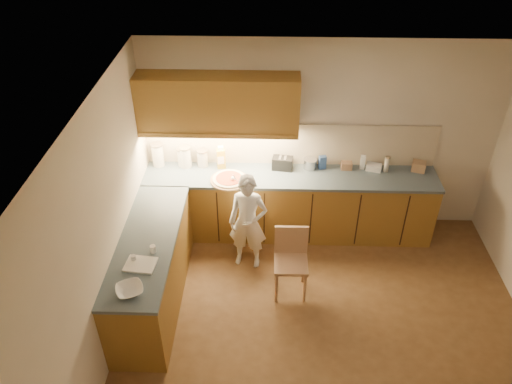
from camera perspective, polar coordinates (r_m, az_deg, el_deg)
room at (r=4.61m, az=9.53°, el=-1.97°), size 4.54×4.50×2.62m
l_counter at (r=6.30m, az=-1.10°, el=-3.72°), size 3.77×2.62×0.92m
backsplash at (r=6.49m, az=3.98°, el=5.47°), size 3.75×0.02×0.58m
upper_cabinets at (r=6.07m, az=-4.37°, el=10.06°), size 1.95×0.36×0.73m
pizza_on_board at (r=6.27m, az=-3.08°, el=1.45°), size 0.47×0.47×0.19m
child at (r=6.04m, az=-0.92°, el=-3.48°), size 0.51×0.37×1.30m
wooden_chair at (r=5.82m, az=4.01°, el=-7.37°), size 0.39×0.39×0.86m
mixing_bowl at (r=4.95m, az=-14.25°, el=-10.81°), size 0.34×0.34×0.06m
canister_a at (r=6.62m, az=-11.16°, el=4.21°), size 0.16×0.16×0.32m
canister_b at (r=6.58m, az=-8.37°, el=4.01°), size 0.15×0.15×0.25m
canister_c at (r=6.55m, az=-8.06°, el=4.01°), size 0.15×0.15×0.29m
canister_d at (r=6.54m, az=-6.14°, el=3.89°), size 0.15×0.15×0.24m
oil_jug at (r=6.47m, az=-4.02°, el=3.89°), size 0.12×0.10×0.32m
toaster at (r=6.47m, az=3.04°, el=3.31°), size 0.28×0.18×0.17m
steel_pot at (r=6.52m, az=6.19°, el=3.25°), size 0.18×0.18×0.14m
blue_box at (r=6.53m, az=7.60°, el=3.38°), size 0.10×0.08×0.18m
card_box_a at (r=6.58m, az=10.31°, el=2.99°), size 0.14×0.10×0.10m
white_bottle at (r=6.61m, az=12.09°, el=3.35°), size 0.07×0.07×0.19m
flat_pack at (r=6.65m, az=13.31°, el=2.79°), size 0.22×0.18×0.08m
tall_jar at (r=6.62m, az=14.72°, el=3.11°), size 0.07×0.07×0.21m
card_box_b at (r=6.77m, az=18.10°, el=2.81°), size 0.20×0.17×0.13m
dough_cloth at (r=5.21m, az=-13.07°, el=-8.07°), size 0.33×0.27×0.02m
spice_jar_a at (r=5.26m, az=-13.83°, el=-7.37°), size 0.06×0.06×0.07m
spice_jar_b at (r=5.32m, az=-11.69°, el=-6.38°), size 0.08×0.08×0.08m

